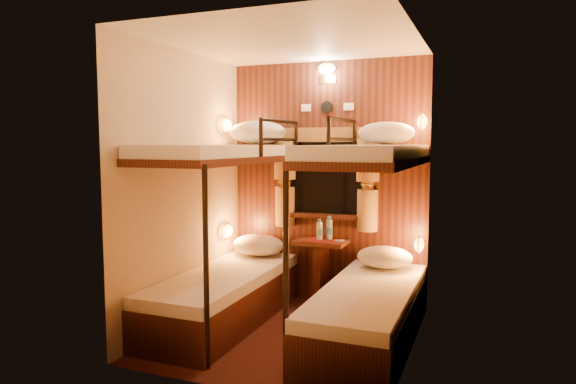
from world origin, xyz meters
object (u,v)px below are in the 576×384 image
at_px(table, 321,263).
at_px(bunk_left, 224,260).
at_px(bunk_right, 368,274).
at_px(bottle_right, 329,229).
at_px(bottle_left, 320,231).

bearing_deg(table, bunk_left, -129.67).
xyz_separation_m(bunk_right, table, (-0.65, 0.78, -0.14)).
bearing_deg(bottle_right, bottle_left, -149.12).
bearing_deg(bunk_right, bottle_right, 124.96).
bearing_deg(table, bunk_right, -50.33).
distance_m(bunk_left, bottle_left, 1.02).
distance_m(table, bottle_right, 0.35).
bearing_deg(bottle_right, table, -145.00).
xyz_separation_m(bunk_left, bottle_right, (0.72, 0.83, 0.19)).
bearing_deg(bottle_left, bunk_left, -129.10).
bearing_deg(bottle_left, table, 6.58).
distance_m(table, bottle_left, 0.32).
relative_size(table, bottle_left, 3.16).
xyz_separation_m(bunk_right, bottle_left, (-0.66, 0.78, 0.18)).
bearing_deg(bunk_left, bottle_right, 49.18).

